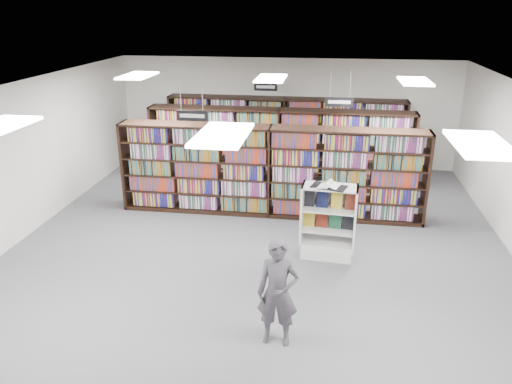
# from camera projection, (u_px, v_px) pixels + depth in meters

# --- Properties ---
(floor) EXTENTS (12.00, 12.00, 0.00)m
(floor) POSITION_uv_depth(u_px,v_px,m) (257.00, 252.00, 9.98)
(floor) COLOR #4F5054
(floor) RESTS_ON ground
(ceiling) EXTENTS (10.00, 12.00, 0.10)m
(ceiling) POSITION_uv_depth(u_px,v_px,m) (258.00, 92.00, 8.85)
(ceiling) COLOR white
(ceiling) RESTS_ON wall_back
(wall_back) EXTENTS (10.00, 0.10, 3.20)m
(wall_back) POSITION_uv_depth(u_px,v_px,m) (286.00, 113.00, 14.96)
(wall_back) COLOR silver
(wall_back) RESTS_ON ground
(wall_left) EXTENTS (0.10, 12.00, 3.20)m
(wall_left) POSITION_uv_depth(u_px,v_px,m) (14.00, 165.00, 10.10)
(wall_left) COLOR silver
(wall_left) RESTS_ON ground
(bookshelf_row_near) EXTENTS (7.00, 0.60, 2.10)m
(bookshelf_row_near) POSITION_uv_depth(u_px,v_px,m) (270.00, 171.00, 11.46)
(bookshelf_row_near) COLOR black
(bookshelf_row_near) RESTS_ON floor
(bookshelf_row_mid) EXTENTS (7.00, 0.60, 2.10)m
(bookshelf_row_mid) POSITION_uv_depth(u_px,v_px,m) (279.00, 148.00, 13.31)
(bookshelf_row_mid) COLOR black
(bookshelf_row_mid) RESTS_ON floor
(bookshelf_row_far) EXTENTS (7.00, 0.60, 2.10)m
(bookshelf_row_far) POSITION_uv_depth(u_px,v_px,m) (285.00, 133.00, 14.88)
(bookshelf_row_far) COLOR black
(bookshelf_row_far) RESTS_ON floor
(aisle_sign_left) EXTENTS (0.65, 0.02, 0.80)m
(aisle_sign_left) POSITION_uv_depth(u_px,v_px,m) (192.00, 115.00, 10.21)
(aisle_sign_left) COLOR #B2B2B7
(aisle_sign_left) RESTS_ON ceiling
(aisle_sign_right) EXTENTS (0.65, 0.02, 0.80)m
(aisle_sign_right) POSITION_uv_depth(u_px,v_px,m) (339.00, 101.00, 11.65)
(aisle_sign_right) COLOR #B2B2B7
(aisle_sign_right) RESTS_ON ceiling
(aisle_sign_center) EXTENTS (0.65, 0.02, 0.80)m
(aisle_sign_center) POSITION_uv_depth(u_px,v_px,m) (266.00, 86.00, 13.78)
(aisle_sign_center) COLOR #B2B2B7
(aisle_sign_center) RESTS_ON ceiling
(troffer_front_center) EXTENTS (0.60, 1.20, 0.04)m
(troffer_front_center) POSITION_uv_depth(u_px,v_px,m) (222.00, 135.00, 6.08)
(troffer_front_center) COLOR white
(troffer_front_center) RESTS_ON ceiling
(troffer_front_right) EXTENTS (0.60, 1.20, 0.04)m
(troffer_front_right) POSITION_uv_depth(u_px,v_px,m) (480.00, 144.00, 5.67)
(troffer_front_right) COLOR white
(troffer_front_right) RESTS_ON ceiling
(troffer_back_left) EXTENTS (0.60, 1.20, 0.04)m
(troffer_back_left) POSITION_uv_depth(u_px,v_px,m) (138.00, 76.00, 11.12)
(troffer_back_left) COLOR white
(troffer_back_left) RESTS_ON ceiling
(troffer_back_center) EXTENTS (0.60, 1.20, 0.04)m
(troffer_back_center) POSITION_uv_depth(u_px,v_px,m) (271.00, 78.00, 10.71)
(troffer_back_center) COLOR white
(troffer_back_center) RESTS_ON ceiling
(troffer_back_right) EXTENTS (0.60, 1.20, 0.04)m
(troffer_back_right) POSITION_uv_depth(u_px,v_px,m) (415.00, 81.00, 10.30)
(troffer_back_right) COLOR white
(troffer_back_right) RESTS_ON ceiling
(endcap_display) EXTENTS (1.08, 0.60, 1.47)m
(endcap_display) POSITION_uv_depth(u_px,v_px,m) (328.00, 233.00, 9.71)
(endcap_display) COLOR white
(endcap_display) RESTS_ON floor
(open_book) EXTENTS (0.72, 0.54, 0.13)m
(open_book) POSITION_uv_depth(u_px,v_px,m) (329.00, 185.00, 9.26)
(open_book) COLOR black
(open_book) RESTS_ON endcap_display
(shopper) EXTENTS (0.61, 0.41, 1.65)m
(shopper) POSITION_uv_depth(u_px,v_px,m) (278.00, 293.00, 7.07)
(shopper) COLOR #49434C
(shopper) RESTS_ON floor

